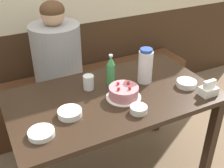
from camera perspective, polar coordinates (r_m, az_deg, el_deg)
name	(u,v)px	position (r m, az deg, el deg)	size (l,w,h in m)	color
bench_seat	(74,99)	(2.76, -7.73, -3.01)	(2.38, 0.38, 0.47)	#56331E
dining_table	(113,108)	(1.89, 0.19, -4.82)	(1.35, 0.76, 0.76)	black
birthday_cake	(124,92)	(1.78, 2.38, -1.70)	(0.23, 0.23, 0.10)	white
water_pitcher	(145,66)	(1.93, 6.79, 3.65)	(0.10, 0.10, 0.25)	white
soju_bottle	(111,71)	(1.89, -0.22, 2.73)	(0.06, 0.06, 0.22)	#388E4C
napkin_holder	(208,90)	(1.92, 19.02, -1.08)	(0.11, 0.08, 0.11)	white
bowl_soup_white	(41,133)	(1.55, -14.17, -9.65)	(0.14, 0.14, 0.03)	white
bowl_rice_small	(70,113)	(1.65, -8.57, -5.82)	(0.14, 0.14, 0.04)	white
bowl_side_dish	(139,109)	(1.67, 5.42, -5.14)	(0.10, 0.10, 0.04)	white
bowl_sauce_shallow	(186,83)	(1.98, 14.89, 0.12)	(0.14, 0.14, 0.04)	white
glass_water_tall	(89,82)	(1.88, -4.78, 0.35)	(0.07, 0.07, 0.10)	silver
person_pale_blue_shirt	(59,77)	(2.36, -10.64, 1.48)	(0.39, 0.39, 1.24)	#33333D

